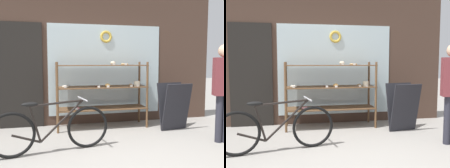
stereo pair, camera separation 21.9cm
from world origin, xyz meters
TOP-DOWN VIEW (x-y plane):
  - ground_plane at (0.00, 0.00)m, footprint 30.00×30.00m
  - storefront_facade at (-0.04, 2.40)m, footprint 5.28×0.13m
  - display_case at (0.05, 2.00)m, footprint 1.80×0.52m
  - bicycle at (-0.95, 0.76)m, footprint 1.72×0.49m
  - sandwich_board at (1.37, 1.49)m, footprint 0.61×0.46m

SIDE VIEW (x-z plane):
  - ground_plane at x=0.00m, z-range 0.00..0.00m
  - bicycle at x=-0.95m, z-range -0.04..0.74m
  - sandwich_board at x=1.37m, z-range 0.01..0.91m
  - display_case at x=0.05m, z-range 0.14..1.47m
  - storefront_facade at x=-0.04m, z-range -0.04..3.27m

